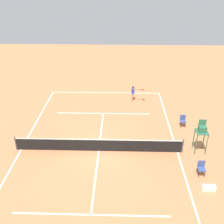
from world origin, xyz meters
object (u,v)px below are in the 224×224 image
(courtside_chair_near, at_px, (201,168))
(umpire_chair, at_px, (202,131))
(tennis_ball, at_px, (118,105))
(equipment_bag, at_px, (209,188))
(player_serving, at_px, (133,92))
(courtside_chair_mid, at_px, (183,120))

(courtside_chair_near, bearing_deg, umpire_chair, -101.72)
(tennis_ball, distance_m, umpire_chair, 9.04)
(tennis_ball, xyz_separation_m, equipment_bag, (-5.22, 10.66, 0.12))
(player_serving, relative_size, courtside_chair_mid, 1.70)
(umpire_chair, height_order, equipment_bag, umpire_chair)
(umpire_chair, distance_m, courtside_chair_mid, 3.55)
(umpire_chair, bearing_deg, courtside_chair_mid, -82.66)
(player_serving, height_order, umpire_chair, umpire_chair)
(player_serving, height_order, equipment_bag, player_serving)
(courtside_chair_near, bearing_deg, equipment_bag, 95.43)
(equipment_bag, bearing_deg, courtside_chair_near, -84.57)
(umpire_chair, height_order, courtside_chair_mid, umpire_chair)
(courtside_chair_near, height_order, courtside_chair_mid, same)
(player_serving, distance_m, umpire_chair, 9.06)
(player_serving, height_order, courtside_chair_mid, player_serving)
(umpire_chair, bearing_deg, tennis_ball, -51.02)
(player_serving, xyz_separation_m, courtside_chair_mid, (-3.76, 4.65, -0.42))
(tennis_ball, distance_m, courtside_chair_near, 10.66)
(player_serving, height_order, tennis_ball, player_serving)
(tennis_ball, height_order, equipment_bag, equipment_bag)
(courtside_chair_near, bearing_deg, tennis_ball, -61.39)
(tennis_ball, height_order, courtside_chair_near, courtside_chair_near)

